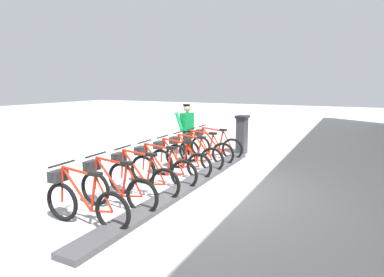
{
  "coord_description": "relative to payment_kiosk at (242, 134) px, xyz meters",
  "views": [
    {
      "loc": [
        -3.2,
        6.14,
        2.29
      ],
      "look_at": [
        0.5,
        -1.15,
        0.9
      ],
      "focal_mm": 29.96,
      "sensor_mm": 36.0,
      "label": 1
    }
  ],
  "objects": [
    {
      "name": "worker_near_rack",
      "position": [
        1.53,
        1.0,
        0.24
      ],
      "size": [
        0.57,
        0.69,
        1.66
      ],
      "color": "white",
      "rests_on": "ground"
    },
    {
      "name": "bike_docked_7",
      "position": [
        0.57,
        6.45,
        -0.24
      ],
      "size": [
        1.72,
        0.54,
        1.02
      ],
      "color": "black",
      "rests_on": "ground"
    },
    {
      "name": "bike_docked_1",
      "position": [
        0.57,
        1.79,
        -0.24
      ],
      "size": [
        1.72,
        0.54,
        1.02
      ],
      "color": "black",
      "rests_on": "ground"
    },
    {
      "name": "payment_kiosk",
      "position": [
        0.0,
        0.0,
        0.0
      ],
      "size": [
        0.36,
        0.52,
        1.28
      ],
      "color": "#38383D",
      "rests_on": "ground"
    },
    {
      "name": "bike_docked_5",
      "position": [
        0.57,
        4.9,
        -0.24
      ],
      "size": [
        1.72,
        0.54,
        1.02
      ],
      "color": "black",
      "rests_on": "ground"
    },
    {
      "name": "bike_docked_0",
      "position": [
        0.57,
        1.01,
        -0.24
      ],
      "size": [
        1.72,
        0.54,
        1.02
      ],
      "color": "black",
      "rests_on": "ground"
    },
    {
      "name": "bike_docked_3",
      "position": [
        0.57,
        3.34,
        -0.24
      ],
      "size": [
        1.72,
        0.54,
        1.02
      ],
      "color": "black",
      "rests_on": "ground"
    },
    {
      "name": "dock_rail_base",
      "position": [
        -0.05,
        3.92,
        -0.62
      ],
      "size": [
        0.44,
        7.02,
        0.1
      ],
      "primitive_type": "cube",
      "color": "#47474C",
      "rests_on": "ground"
    },
    {
      "name": "ground_plane",
      "position": [
        -0.05,
        3.92,
        -0.67
      ],
      "size": [
        60.0,
        60.0,
        0.0
      ],
      "primitive_type": "plane",
      "color": "#ADB0B4"
    },
    {
      "name": "bike_docked_2",
      "position": [
        0.57,
        2.57,
        -0.24
      ],
      "size": [
        1.72,
        0.54,
        1.02
      ],
      "color": "black",
      "rests_on": "ground"
    },
    {
      "name": "bike_docked_4",
      "position": [
        0.57,
        4.12,
        -0.24
      ],
      "size": [
        1.72,
        0.54,
        1.02
      ],
      "color": "black",
      "rests_on": "ground"
    },
    {
      "name": "bike_docked_6",
      "position": [
        0.57,
        5.67,
        -0.24
      ],
      "size": [
        1.72,
        0.54,
        1.02
      ],
      "color": "black",
      "rests_on": "ground"
    }
  ]
}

